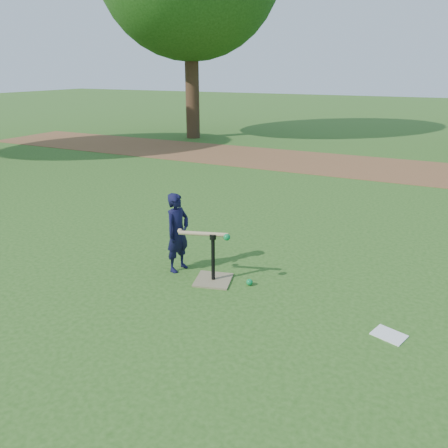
% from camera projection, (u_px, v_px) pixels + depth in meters
% --- Properties ---
extents(ground, '(80.00, 80.00, 0.00)m').
position_uv_depth(ground, '(209.00, 275.00, 5.54)').
color(ground, '#285116').
rests_on(ground, ground).
extents(dirt_strip, '(24.00, 3.00, 0.01)m').
position_uv_depth(dirt_strip, '(338.00, 164.00, 11.87)').
color(dirt_strip, brown).
rests_on(dirt_strip, ground).
extents(child, '(0.31, 0.41, 1.03)m').
position_uv_depth(child, '(178.00, 233.00, 5.53)').
color(child, black).
rests_on(child, ground).
extents(wiffle_ball_ground, '(0.08, 0.08, 0.08)m').
position_uv_depth(wiffle_ball_ground, '(249.00, 282.00, 5.27)').
color(wiffle_ball_ground, '#0B813B').
rests_on(wiffle_ball_ground, ground).
extents(clipboard, '(0.36, 0.31, 0.01)m').
position_uv_depth(clipboard, '(389.00, 335.00, 4.29)').
color(clipboard, white).
rests_on(clipboard, ground).
extents(batting_tee, '(0.52, 0.52, 0.61)m').
position_uv_depth(batting_tee, '(213.00, 273.00, 5.36)').
color(batting_tee, '#837553').
rests_on(batting_tee, ground).
extents(swing_action, '(0.71, 0.23, 0.10)m').
position_uv_depth(swing_action, '(206.00, 234.00, 5.19)').
color(swing_action, tan).
rests_on(swing_action, ground).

